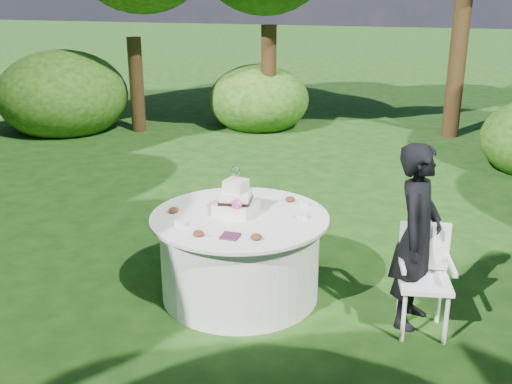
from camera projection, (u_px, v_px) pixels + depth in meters
The scene contains 9 objects.
ground at pixel (240, 294), 5.46m from camera, with size 80.00×80.00×0.00m, color #15360E.
napkins at pixel (230, 236), 4.75m from camera, with size 0.14×0.14×0.02m, color #481F3A.
feather_plume at pixel (186, 232), 4.84m from camera, with size 0.48×0.07×0.01m, color white.
guest at pixel (417, 236), 4.78m from camera, with size 0.56×0.37×1.53m, color black.
table at pixel (240, 255), 5.33m from camera, with size 1.56×1.56×0.77m.
cake at pixel (236, 201), 5.22m from camera, with size 0.35×0.36×0.43m.
chair at pixel (424, 270), 4.77m from camera, with size 0.47×0.46×0.88m.
votives at pixel (264, 214), 5.18m from camera, with size 1.03×0.89×0.04m.
petal_cups at pixel (230, 219), 5.06m from camera, with size 1.00×1.10×0.05m.
Camera 1 is at (1.60, -4.59, 2.65)m, focal length 42.00 mm.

